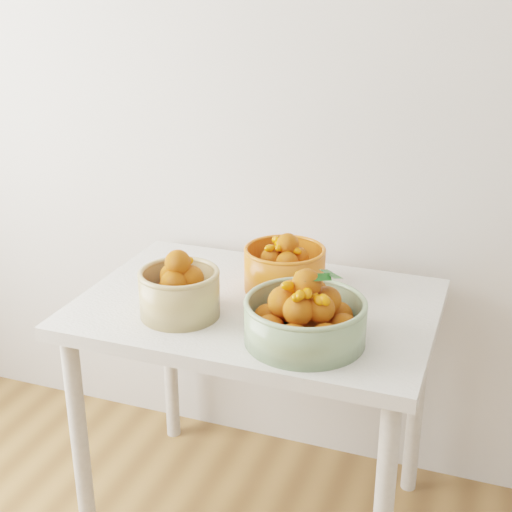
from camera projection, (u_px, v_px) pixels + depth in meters
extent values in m
cube|color=silver|center=(398.00, 74.00, 2.06)|extent=(4.00, 0.04, 2.70)
cube|color=silver|center=(257.00, 308.00, 2.03)|extent=(1.00, 0.70, 0.04)
cylinder|color=silver|center=(80.00, 444.00, 2.06)|extent=(0.05, 0.05, 0.71)
cylinder|color=silver|center=(170.00, 351.00, 2.56)|extent=(0.05, 0.05, 0.71)
cylinder|color=silver|center=(417.00, 397.00, 2.28)|extent=(0.05, 0.05, 0.71)
cylinder|color=tan|center=(180.00, 294.00, 1.93)|extent=(0.27, 0.27, 0.12)
torus|color=tan|center=(179.00, 273.00, 1.90)|extent=(0.28, 0.28, 0.02)
sphere|color=#D1660C|center=(199.00, 301.00, 1.91)|extent=(0.08, 0.08, 0.08)
sphere|color=#D1660C|center=(193.00, 291.00, 1.97)|extent=(0.08, 0.08, 0.08)
sphere|color=#D7510C|center=(170.00, 291.00, 1.97)|extent=(0.07, 0.07, 0.07)
sphere|color=#D7510C|center=(159.00, 300.00, 1.92)|extent=(0.07, 0.07, 0.07)
sphere|color=#D7510C|center=(178.00, 307.00, 1.88)|extent=(0.08, 0.08, 0.08)
sphere|color=#D7510C|center=(180.00, 298.00, 1.93)|extent=(0.07, 0.07, 0.07)
sphere|color=#D7510C|center=(190.00, 279.00, 1.91)|extent=(0.07, 0.07, 0.07)
sphere|color=#D7510C|center=(172.00, 276.00, 1.93)|extent=(0.07, 0.07, 0.07)
sphere|color=#D7510C|center=(174.00, 283.00, 1.88)|extent=(0.07, 0.07, 0.07)
sphere|color=#D7510C|center=(178.00, 263.00, 1.89)|extent=(0.07, 0.07, 0.07)
ellipsoid|color=#E35C08|center=(179.00, 264.00, 1.90)|extent=(0.04, 0.04, 0.03)
ellipsoid|color=#E35C08|center=(188.00, 261.00, 1.92)|extent=(0.04, 0.04, 0.03)
cylinder|color=gray|center=(305.00, 322.00, 1.79)|extent=(0.36, 0.36, 0.11)
torus|color=gray|center=(305.00, 303.00, 1.77)|extent=(0.36, 0.36, 0.01)
sphere|color=#D7510C|center=(343.00, 329.00, 1.76)|extent=(0.08, 0.08, 0.08)
sphere|color=#D7510C|center=(339.00, 316.00, 1.83)|extent=(0.07, 0.07, 0.07)
sphere|color=#D7510C|center=(315.00, 307.00, 1.88)|extent=(0.07, 0.07, 0.07)
sphere|color=#D7510C|center=(288.00, 307.00, 1.88)|extent=(0.08, 0.08, 0.08)
sphere|color=#D7510C|center=(267.00, 318.00, 1.82)|extent=(0.07, 0.07, 0.07)
sphere|color=#D7510C|center=(270.00, 331.00, 1.75)|extent=(0.08, 0.08, 0.08)
sphere|color=#D7510C|center=(293.00, 341.00, 1.71)|extent=(0.08, 0.08, 0.08)
sphere|color=#D7510C|center=(326.00, 340.00, 1.71)|extent=(0.08, 0.08, 0.08)
sphere|color=#D7510C|center=(305.00, 323.00, 1.79)|extent=(0.08, 0.08, 0.08)
sphere|color=#D7510C|center=(327.00, 300.00, 1.77)|extent=(0.07, 0.07, 0.07)
sphere|color=#D7510C|center=(313.00, 293.00, 1.82)|extent=(0.08, 0.08, 0.08)
sphere|color=#D7510C|center=(292.00, 294.00, 1.81)|extent=(0.07, 0.07, 0.07)
sphere|color=#D7510C|center=(284.00, 302.00, 1.77)|extent=(0.08, 0.08, 0.08)
sphere|color=#D7510C|center=(298.00, 310.00, 1.72)|extent=(0.08, 0.08, 0.08)
sphere|color=#D7510C|center=(321.00, 309.00, 1.73)|extent=(0.07, 0.07, 0.07)
sphere|color=#D7510C|center=(307.00, 283.00, 1.75)|extent=(0.07, 0.07, 0.07)
ellipsoid|color=#E35C08|center=(304.00, 290.00, 1.73)|extent=(0.03, 0.04, 0.04)
ellipsoid|color=#E35C08|center=(293.00, 288.00, 1.75)|extent=(0.05, 0.04, 0.04)
ellipsoid|color=#E35C08|center=(306.00, 283.00, 1.74)|extent=(0.04, 0.05, 0.04)
ellipsoid|color=#E35C08|center=(300.00, 295.00, 1.69)|extent=(0.03, 0.04, 0.03)
ellipsoid|color=#E35C08|center=(288.00, 286.00, 1.73)|extent=(0.04, 0.05, 0.04)
ellipsoid|color=#E35C08|center=(325.00, 300.00, 1.70)|extent=(0.05, 0.05, 0.04)
ellipsoid|color=#E35C08|center=(299.00, 277.00, 1.80)|extent=(0.04, 0.05, 0.04)
ellipsoid|color=#E35C08|center=(318.00, 285.00, 1.81)|extent=(0.03, 0.05, 0.04)
ellipsoid|color=#E35C08|center=(313.00, 295.00, 1.73)|extent=(0.05, 0.05, 0.03)
ellipsoid|color=#E35C08|center=(307.00, 293.00, 1.70)|extent=(0.04, 0.04, 0.04)
ellipsoid|color=#E35C08|center=(303.00, 306.00, 1.71)|extent=(0.03, 0.04, 0.03)
ellipsoid|color=#E35C08|center=(319.00, 300.00, 1.70)|extent=(0.05, 0.05, 0.03)
ellipsoid|color=#E35C08|center=(305.00, 282.00, 1.75)|extent=(0.05, 0.05, 0.03)
ellipsoid|color=#E35C08|center=(297.00, 298.00, 1.70)|extent=(0.03, 0.04, 0.04)
cylinder|color=orange|center=(285.00, 269.00, 2.09)|extent=(0.31, 0.31, 0.12)
torus|color=orange|center=(285.00, 250.00, 2.07)|extent=(0.32, 0.32, 0.01)
sphere|color=#D1660C|center=(308.00, 278.00, 2.07)|extent=(0.07, 0.07, 0.07)
sphere|color=#D1660C|center=(301.00, 269.00, 2.14)|extent=(0.07, 0.07, 0.07)
sphere|color=#D7510C|center=(280.00, 266.00, 2.16)|extent=(0.07, 0.07, 0.07)
sphere|color=#D7510C|center=(262.00, 272.00, 2.12)|extent=(0.06, 0.06, 0.06)
sphere|color=#D7510C|center=(265.00, 281.00, 2.06)|extent=(0.07, 0.07, 0.07)
sphere|color=#D7510C|center=(290.00, 285.00, 2.03)|extent=(0.07, 0.07, 0.07)
sphere|color=#D7510C|center=(284.00, 275.00, 2.10)|extent=(0.07, 0.07, 0.07)
sphere|color=#D7510C|center=(298.00, 258.00, 2.08)|extent=(0.06, 0.06, 0.06)
sphere|color=#D7510C|center=(281.00, 254.00, 2.11)|extent=(0.06, 0.06, 0.06)
sphere|color=#D7510C|center=(271.00, 259.00, 2.07)|extent=(0.07, 0.07, 0.07)
sphere|color=#D7510C|center=(287.00, 263.00, 2.04)|extent=(0.07, 0.07, 0.07)
sphere|color=#D7510C|center=(288.00, 244.00, 2.06)|extent=(0.06, 0.06, 0.06)
ellipsoid|color=#E35C08|center=(278.00, 244.00, 2.09)|extent=(0.04, 0.04, 0.04)
ellipsoid|color=#E35C08|center=(281.00, 242.00, 2.08)|extent=(0.04, 0.04, 0.03)
ellipsoid|color=#E35C08|center=(287.00, 249.00, 2.05)|extent=(0.04, 0.04, 0.03)
ellipsoid|color=#E35C08|center=(292.00, 251.00, 2.07)|extent=(0.04, 0.03, 0.04)
ellipsoid|color=#E35C08|center=(270.00, 248.00, 2.05)|extent=(0.04, 0.04, 0.02)
ellipsoid|color=#E35C08|center=(276.00, 240.00, 2.10)|extent=(0.04, 0.04, 0.04)
ellipsoid|color=#E35C08|center=(280.00, 248.00, 2.05)|extent=(0.04, 0.04, 0.03)
ellipsoid|color=#E35C08|center=(296.00, 251.00, 2.05)|extent=(0.04, 0.03, 0.04)
ellipsoid|color=#E35C08|center=(289.00, 257.00, 2.03)|extent=(0.04, 0.04, 0.03)
ellipsoid|color=#E35C08|center=(284.00, 243.00, 2.07)|extent=(0.04, 0.04, 0.03)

